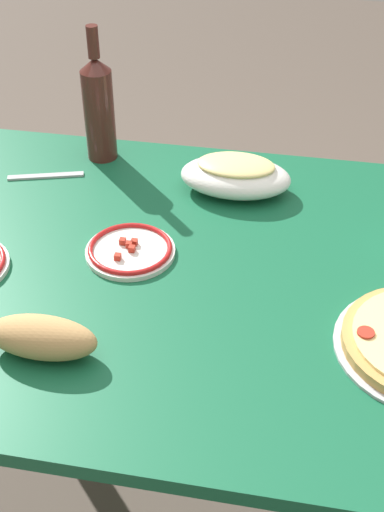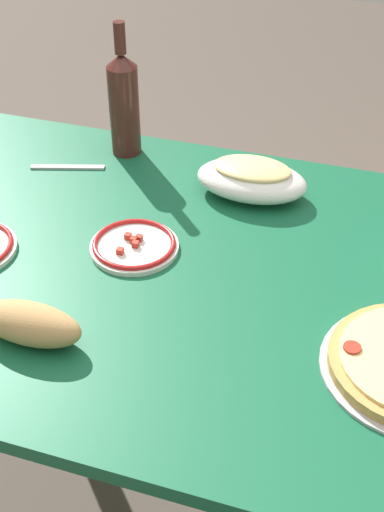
{
  "view_description": "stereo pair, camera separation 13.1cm",
  "coord_description": "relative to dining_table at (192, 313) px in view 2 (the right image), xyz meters",
  "views": [
    {
      "loc": [
        -0.19,
        1.02,
        1.58
      ],
      "look_at": [
        0.0,
        0.0,
        0.78
      ],
      "focal_mm": 49.6,
      "sensor_mm": 36.0,
      "label": 1
    },
    {
      "loc": [
        -0.32,
        0.99,
        1.58
      ],
      "look_at": [
        0.0,
        0.0,
        0.78
      ],
      "focal_mm": 49.6,
      "sensor_mm": 36.0,
      "label": 2
    }
  ],
  "objects": [
    {
      "name": "bread_loaf",
      "position": [
        0.2,
        0.26,
        0.15
      ],
      "size": [
        0.19,
        0.08,
        0.07
      ],
      "primitive_type": "ellipsoid",
      "color": "tan",
      "rests_on": "dining_table"
    },
    {
      "name": "side_plate_far",
      "position": [
        0.13,
        -0.02,
        0.12
      ],
      "size": [
        0.17,
        0.17,
        0.02
      ],
      "color": "white",
      "rests_on": "dining_table"
    },
    {
      "name": "wine_bottle",
      "position": [
        0.28,
        -0.38,
        0.24
      ],
      "size": [
        0.07,
        0.07,
        0.31
      ],
      "color": "#471E19",
      "rests_on": "dining_table"
    },
    {
      "name": "fork_left",
      "position": [
        0.39,
        -0.26,
        0.12
      ],
      "size": [
        0.17,
        0.06,
        0.0
      ],
      "primitive_type": "cube",
      "rotation": [
        0.0,
        0.0,
        3.44
      ],
      "color": "#B7B7BC",
      "rests_on": "dining_table"
    },
    {
      "name": "ground_plane",
      "position": [
        0.0,
        0.0,
        -0.63
      ],
      "size": [
        8.0,
        8.0,
        0.0
      ],
      "primitive_type": "plane",
      "color": "brown",
      "rests_on": "ground"
    },
    {
      "name": "dining_table",
      "position": [
        0.0,
        0.0,
        0.0
      ],
      "size": [
        1.4,
        0.93,
        0.75
      ],
      "color": "#145938",
      "rests_on": "ground"
    },
    {
      "name": "baked_pasta_dish",
      "position": [
        -0.04,
        -0.29,
        0.16
      ],
      "size": [
        0.24,
        0.15,
        0.08
      ],
      "color": "white",
      "rests_on": "dining_table"
    }
  ]
}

